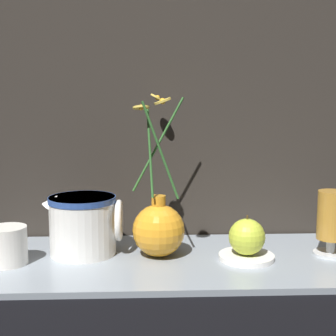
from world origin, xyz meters
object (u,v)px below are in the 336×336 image
at_px(vase_with_flowers, 159,227).
at_px(orange_fruit, 247,237).
at_px(tea_glass, 332,219).
at_px(yellow_mug, 6,246).
at_px(ceramic_pitcher, 84,223).

bearing_deg(vase_with_flowers, orange_fruit, -9.32).
xyz_separation_m(vase_with_flowers, orange_fruit, (0.18, -0.03, -0.01)).
bearing_deg(tea_glass, yellow_mug, -177.61).
relative_size(vase_with_flowers, yellow_mug, 3.93).
height_order(yellow_mug, ceramic_pitcher, ceramic_pitcher).
relative_size(yellow_mug, tea_glass, 0.63).
bearing_deg(yellow_mug, orange_fruit, 1.10).
height_order(tea_glass, orange_fruit, tea_glass).
height_order(vase_with_flowers, ceramic_pitcher, vase_with_flowers).
height_order(vase_with_flowers, orange_fruit, vase_with_flowers).
bearing_deg(orange_fruit, ceramic_pitcher, 171.58).
relative_size(vase_with_flowers, orange_fruit, 4.11).
bearing_deg(yellow_mug, tea_glass, 2.39).
xyz_separation_m(yellow_mug, orange_fruit, (0.48, 0.01, 0.01)).
height_order(vase_with_flowers, tea_glass, vase_with_flowers).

